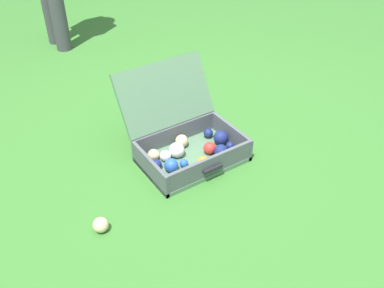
{
  "coord_description": "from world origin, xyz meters",
  "views": [
    {
      "loc": [
        -1.0,
        -1.45,
        1.4
      ],
      "look_at": [
        -0.03,
        0.0,
        0.11
      ],
      "focal_mm": 38.92,
      "sensor_mm": 36.0,
      "label": 1
    }
  ],
  "objects": [
    {
      "name": "stray_ball_on_grass",
      "position": [
        -0.64,
        -0.19,
        0.04
      ],
      "size": [
        0.07,
        0.07,
        0.07
      ],
      "primitive_type": "sphere",
      "color": "#D1B784",
      "rests_on": "ground"
    },
    {
      "name": "ground_plane",
      "position": [
        0.0,
        0.0,
        0.0
      ],
      "size": [
        16.0,
        16.0,
        0.0
      ],
      "primitive_type": "plane",
      "color": "#336B28"
    },
    {
      "name": "open_suitcase",
      "position": [
        -0.03,
        0.06,
        0.1
      ],
      "size": [
        0.53,
        0.56,
        0.44
      ],
      "color": "#4C7051",
      "rests_on": "ground"
    }
  ]
}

